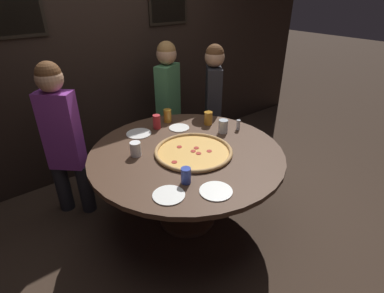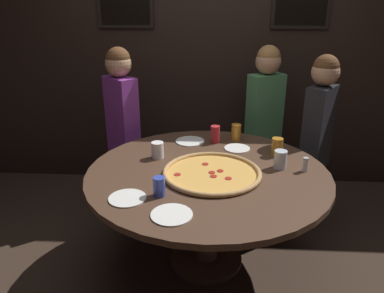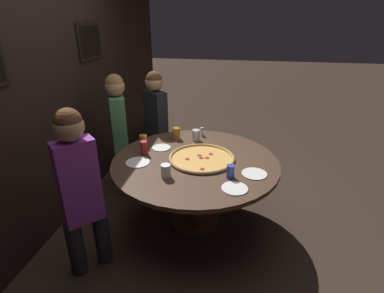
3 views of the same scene
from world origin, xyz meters
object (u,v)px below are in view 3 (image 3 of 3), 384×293
at_px(condiment_shaker, 202,131).
at_px(drink_cup_front_edge, 166,171).
at_px(white_plate_left_side, 161,148).
at_px(diner_far_left, 79,186).
at_px(drink_cup_by_shaker, 144,148).
at_px(drink_cup_beside_pizza, 143,141).
at_px(white_plate_beside_cup, 254,174).
at_px(diner_side_left, 156,120).
at_px(white_plate_right_side, 235,188).
at_px(giant_pizza, 202,158).
at_px(white_plate_near_front, 138,162).
at_px(drink_cup_far_right, 196,135).
at_px(diner_centre_back, 119,128).
at_px(drink_cup_far_left, 177,133).
at_px(drink_cup_near_left, 230,171).
at_px(dining_table, 195,171).

bearing_deg(condiment_shaker, drink_cup_front_edge, 170.40).
bearing_deg(white_plate_left_side, diner_far_left, 158.17).
bearing_deg(diner_far_left, drink_cup_by_shaker, -154.21).
distance_m(drink_cup_beside_pizza, white_plate_beside_cup, 1.23).
bearing_deg(white_plate_beside_cup, diner_side_left, 48.77).
xyz_separation_m(drink_cup_front_edge, white_plate_right_side, (-0.09, -0.60, -0.06)).
bearing_deg(giant_pizza, diner_side_left, 39.72).
height_order(drink_cup_beside_pizza, white_plate_near_front, drink_cup_beside_pizza).
distance_m(drink_cup_by_shaker, drink_cup_front_edge, 0.53).
height_order(drink_cup_far_right, diner_centre_back, diner_centre_back).
height_order(giant_pizza, drink_cup_by_shaker, drink_cup_by_shaker).
bearing_deg(drink_cup_by_shaker, giant_pizza, -92.07).
bearing_deg(diner_far_left, diner_side_left, -141.28).
height_order(condiment_shaker, diner_side_left, diner_side_left).
height_order(drink_cup_far_right, drink_cup_far_left, drink_cup_far_left).
xyz_separation_m(giant_pizza, drink_cup_front_edge, (-0.39, 0.26, 0.05)).
bearing_deg(drink_cup_near_left, diner_far_left, 112.64).
height_order(drink_cup_beside_pizza, condiment_shaker, drink_cup_beside_pizza).
relative_size(drink_cup_far_left, diner_side_left, 0.09).
xyz_separation_m(giant_pizza, diner_far_left, (-0.78, 0.85, 0.07)).
distance_m(drink_cup_front_edge, white_plate_beside_cup, 0.79).
xyz_separation_m(drink_cup_far_left, diner_far_left, (-1.25, 0.49, 0.02)).
height_order(drink_cup_near_left, diner_centre_back, diner_centre_back).
xyz_separation_m(white_plate_near_front, diner_side_left, (1.03, 0.12, 0.06)).
distance_m(drink_cup_far_left, white_plate_left_side, 0.31).
xyz_separation_m(white_plate_beside_cup, diner_centre_back, (0.67, 1.54, 0.08)).
bearing_deg(white_plate_left_side, white_plate_near_front, 160.28).
bearing_deg(white_plate_right_side, dining_table, 41.41).
height_order(giant_pizza, white_plate_right_side, giant_pizza).
height_order(drink_cup_near_left, drink_cup_far_left, drink_cup_far_left).
bearing_deg(drink_cup_far_left, diner_far_left, 158.57).
bearing_deg(drink_cup_far_right, giant_pizza, -164.10).
height_order(drink_cup_far_left, condiment_shaker, drink_cup_far_left).
xyz_separation_m(white_plate_right_side, diner_centre_back, (0.94, 1.38, 0.08)).
distance_m(drink_cup_by_shaker, white_plate_near_front, 0.21).
height_order(white_plate_near_front, diner_far_left, diner_far_left).
height_order(white_plate_near_front, white_plate_left_side, same).
bearing_deg(drink_cup_beside_pizza, white_plate_right_side, -124.02).
bearing_deg(diner_side_left, drink_cup_beside_pizza, -49.12).
height_order(white_plate_right_side, diner_side_left, diner_side_left).
xyz_separation_m(drink_cup_far_left, diner_centre_back, (-0.01, 0.68, 0.02)).
xyz_separation_m(drink_cup_far_left, white_plate_left_side, (-0.28, 0.10, -0.06)).
distance_m(drink_cup_near_left, drink_cup_by_shaker, 0.94).
height_order(drink_cup_far_right, white_plate_right_side, drink_cup_far_right).
relative_size(white_plate_beside_cup, white_plate_left_side, 1.15).
bearing_deg(dining_table, drink_cup_front_edge, 151.40).
xyz_separation_m(drink_cup_by_shaker, diner_side_left, (0.83, 0.12, -0.00)).
bearing_deg(diner_centre_back, drink_cup_front_edge, 15.88).
xyz_separation_m(drink_cup_by_shaker, condiment_shaker, (0.60, -0.50, -0.02)).
relative_size(drink_cup_beside_pizza, drink_cup_by_shaker, 0.96).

